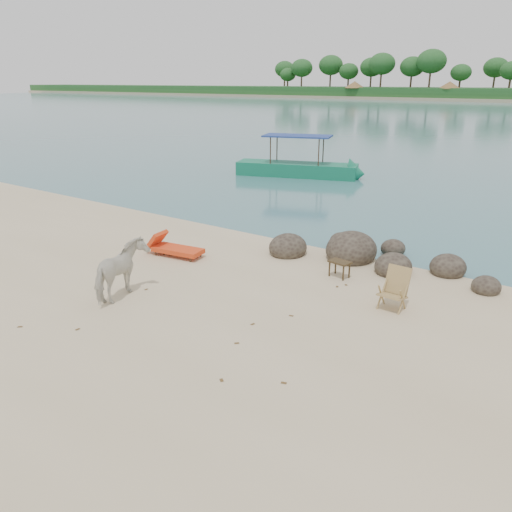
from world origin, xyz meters
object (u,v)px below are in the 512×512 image
(cow, at_px, (121,272))
(boat_near, at_px, (297,142))
(lounge_chair, at_px, (178,248))
(deck_chair, at_px, (393,291))
(boulders, at_px, (362,255))
(side_table, at_px, (339,270))

(cow, bearing_deg, boat_near, -89.91)
(lounge_chair, height_order, deck_chair, deck_chair)
(boulders, height_order, side_table, boulders)
(boat_near, bearing_deg, side_table, -73.33)
(cow, distance_m, lounge_chair, 3.08)
(side_table, relative_size, lounge_chair, 0.29)
(boulders, height_order, deck_chair, deck_chair)
(cow, xyz_separation_m, deck_chair, (5.41, 3.02, -0.20))
(boulders, distance_m, deck_chair, 3.15)
(boulders, distance_m, side_table, 1.48)
(boat_near, bearing_deg, cow, -91.30)
(deck_chair, xyz_separation_m, boat_near, (-10.41, 13.37, 1.29))
(boulders, height_order, lounge_chair, boulders)
(boat_near, bearing_deg, deck_chair, -70.37)
(side_table, distance_m, deck_chair, 2.12)
(deck_chair, bearing_deg, side_table, 152.36)
(boulders, relative_size, cow, 4.00)
(boulders, bearing_deg, cow, -122.65)
(lounge_chair, bearing_deg, boulders, 22.39)
(cow, bearing_deg, boulders, -139.53)
(boulders, bearing_deg, side_table, -89.05)
(side_table, distance_m, lounge_chair, 4.73)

